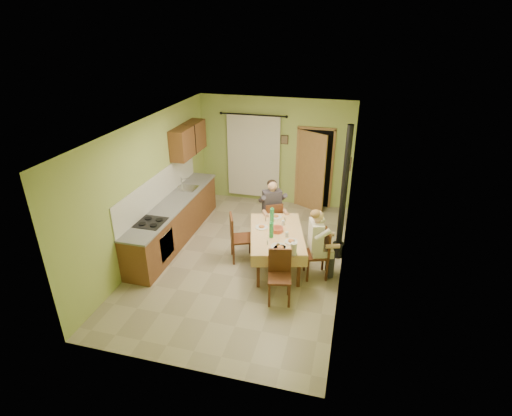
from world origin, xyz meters
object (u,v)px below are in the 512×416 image
(chair_near, at_px, (279,287))
(man_far, at_px, (272,204))
(chair_left, at_px, (241,246))
(man_right, at_px, (318,236))
(dining_table, at_px, (276,249))
(stove_flue, at_px, (342,212))
(chair_far, at_px, (272,228))
(chair_right, at_px, (316,263))

(chair_near, xyz_separation_m, man_far, (-0.60, 2.08, 0.59))
(chair_left, relative_size, man_right, 0.72)
(dining_table, xyz_separation_m, man_far, (-0.32, 1.01, 0.50))
(man_far, bearing_deg, chair_near, -102.75)
(dining_table, height_order, chair_near, chair_near)
(stove_flue, bearing_deg, man_far, 167.48)
(man_far, bearing_deg, man_right, -74.89)
(chair_far, relative_size, man_right, 0.67)
(stove_flue, bearing_deg, chair_left, -162.19)
(chair_right, bearing_deg, chair_near, 131.61)
(man_far, relative_size, stove_flue, 0.50)
(dining_table, xyz_separation_m, stove_flue, (1.18, 0.68, 0.64))
(chair_near, relative_size, chair_right, 0.97)
(dining_table, relative_size, man_far, 1.37)
(chair_right, distance_m, man_far, 1.73)
(dining_table, distance_m, chair_near, 1.11)
(dining_table, relative_size, chair_right, 1.93)
(chair_far, distance_m, man_far, 0.59)
(chair_near, distance_m, chair_right, 1.07)
(chair_far, xyz_separation_m, chair_left, (-0.44, -0.94, 0.00))
(chair_left, bearing_deg, chair_right, 59.40)
(man_right, relative_size, stove_flue, 0.50)
(chair_near, xyz_separation_m, chair_right, (0.54, 0.92, 0.00))
(chair_left, bearing_deg, chair_far, 131.95)
(chair_far, height_order, chair_left, chair_left)
(chair_near, height_order, man_right, man_right)
(chair_left, xyz_separation_m, man_right, (1.56, -0.22, 0.59))
(chair_left, distance_m, stove_flue, 2.16)
(chair_far, height_order, chair_near, chair_near)
(chair_right, distance_m, chair_left, 1.59)
(dining_table, height_order, man_far, man_far)
(chair_near, relative_size, man_right, 0.69)
(dining_table, relative_size, chair_left, 1.89)
(chair_near, bearing_deg, man_right, -132.02)
(chair_near, bearing_deg, chair_far, -86.15)
(dining_table, xyz_separation_m, chair_near, (0.28, -1.07, -0.09))
(dining_table, distance_m, chair_left, 0.76)
(man_right, bearing_deg, stove_flue, -42.06)
(dining_table, bearing_deg, chair_left, 160.22)
(chair_near, distance_m, stove_flue, 2.10)
(man_right, bearing_deg, chair_left, 64.22)
(stove_flue, bearing_deg, dining_table, -150.02)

